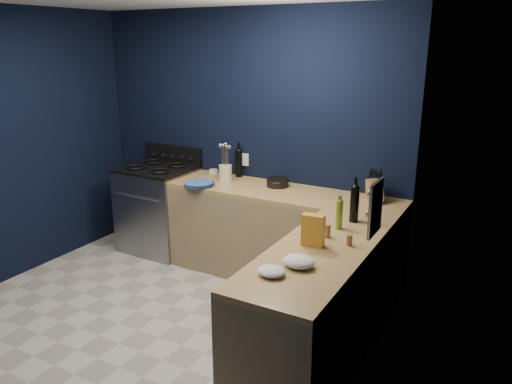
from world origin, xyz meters
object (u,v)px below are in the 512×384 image
Objects in this scene: knife_block at (374,190)px; crouton_bag at (313,230)px; plate_stack at (199,184)px; gas_range at (159,210)px; utensil_crock at (225,173)px.

crouton_bag is (-0.08, -1.21, 0.01)m from knife_block.
plate_stack is at bearing 147.46° from crouton_bag.
crouton_bag is at bearing -24.94° from gas_range.
utensil_crock is (0.13, 0.28, 0.06)m from plate_stack.
gas_range is at bearing 150.77° from crouton_bag.
knife_block is 1.21m from crouton_bag.
crouton_bag reaches higher than knife_block.
gas_range is 2.59m from crouton_bag.
utensil_crock is at bearing 4.34° from gas_range.
plate_stack is at bearing -114.93° from utensil_crock.
gas_range is 4.52× the size of knife_block.
gas_range is 0.88m from plate_stack.
plate_stack is (0.72, -0.22, 0.46)m from gas_range.
plate_stack is 1.79m from crouton_bag.
utensil_crock is 1.83m from crouton_bag.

